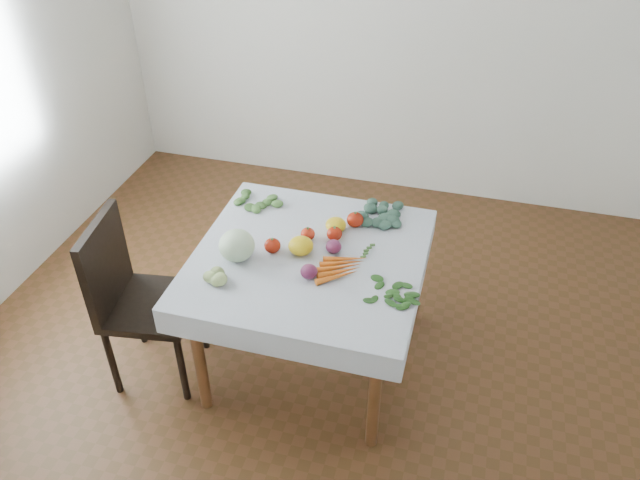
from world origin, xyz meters
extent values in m
plane|color=#58331C|center=(0.00, 0.00, 0.00)|extent=(4.00, 4.00, 0.00)
cube|color=white|center=(0.00, 2.00, 1.35)|extent=(4.00, 0.04, 2.70)
cube|color=brown|center=(0.00, 0.00, 0.73)|extent=(1.00, 1.00, 0.04)
cylinder|color=brown|center=(-0.44, -0.44, 0.35)|extent=(0.06, 0.06, 0.71)
cylinder|color=brown|center=(0.44, -0.44, 0.35)|extent=(0.06, 0.06, 0.71)
cylinder|color=brown|center=(-0.44, 0.44, 0.35)|extent=(0.06, 0.06, 0.71)
cylinder|color=brown|center=(0.44, 0.44, 0.35)|extent=(0.06, 0.06, 0.71)
cube|color=white|center=(0.00, 0.00, 0.75)|extent=(1.12, 1.12, 0.01)
cube|color=black|center=(-0.77, -0.27, 0.47)|extent=(0.49, 0.49, 0.04)
cube|color=black|center=(-0.97, -0.30, 0.73)|extent=(0.10, 0.44, 0.48)
cylinder|color=black|center=(-0.93, -0.48, 0.22)|extent=(0.04, 0.04, 0.45)
cylinder|color=black|center=(-0.56, -0.43, 0.22)|extent=(0.04, 0.04, 0.45)
cylinder|color=black|center=(-0.98, -0.11, 0.22)|extent=(0.04, 0.04, 0.45)
cylinder|color=black|center=(-0.61, -0.06, 0.22)|extent=(0.04, 0.04, 0.45)
ellipsoid|color=silver|center=(-0.33, -0.12, 0.83)|extent=(0.22, 0.22, 0.16)
ellipsoid|color=#A91D0B|center=(0.16, 0.31, 0.79)|extent=(0.10, 0.10, 0.08)
ellipsoid|color=#A91D0B|center=(-0.04, 0.13, 0.79)|extent=(0.10, 0.10, 0.06)
ellipsoid|color=#A91D0B|center=(-0.18, -0.02, 0.79)|extent=(0.09, 0.09, 0.07)
ellipsoid|color=#A91D0B|center=(0.09, 0.16, 0.79)|extent=(0.09, 0.09, 0.07)
ellipsoid|color=yellow|center=(0.08, 0.23, 0.79)|extent=(0.12, 0.12, 0.08)
ellipsoid|color=yellow|center=(-0.04, 0.01, 0.80)|extent=(0.14, 0.14, 0.09)
ellipsoid|color=#5F1B43|center=(0.11, 0.06, 0.79)|extent=(0.09, 0.09, 0.07)
ellipsoid|color=#5F1B43|center=(0.05, -0.16, 0.79)|extent=(0.08, 0.08, 0.07)
ellipsoid|color=#A5BD6D|center=(-0.31, -0.30, 0.78)|extent=(0.06, 0.06, 0.05)
ellipsoid|color=#A5BD6D|center=(-0.34, -0.28, 0.78)|extent=(0.06, 0.06, 0.05)
ellipsoid|color=#A5BD6D|center=(-0.32, -0.33, 0.78)|extent=(0.06, 0.06, 0.05)
ellipsoid|color=#A5BD6D|center=(-0.29, -0.26, 0.78)|extent=(0.06, 0.06, 0.05)
ellipsoid|color=#A5BD6D|center=(-0.40, -0.31, 0.78)|extent=(0.06, 0.06, 0.05)
cone|color=#FA591B|center=(0.19, 0.00, 0.77)|extent=(0.22, 0.10, 0.03)
cone|color=#FA591B|center=(0.19, -0.04, 0.77)|extent=(0.21, 0.12, 0.03)
cone|color=#FA591B|center=(0.19, -0.07, 0.77)|extent=(0.21, 0.13, 0.03)
cone|color=#FA591B|center=(0.19, -0.11, 0.77)|extent=(0.20, 0.15, 0.03)
cone|color=#FA591B|center=(0.19, -0.14, 0.77)|extent=(0.19, 0.16, 0.03)
ellipsoid|color=#365846|center=(0.31, 0.44, 0.77)|extent=(0.06, 0.06, 0.04)
ellipsoid|color=#365846|center=(0.26, 0.44, 0.77)|extent=(0.06, 0.06, 0.04)
ellipsoid|color=#365846|center=(0.30, 0.40, 0.77)|extent=(0.06, 0.06, 0.04)
ellipsoid|color=#365846|center=(0.31, 0.47, 0.77)|extent=(0.06, 0.06, 0.04)
ellipsoid|color=#365846|center=(0.24, 0.41, 0.77)|extent=(0.06, 0.06, 0.04)
ellipsoid|color=#365846|center=(0.35, 0.42, 0.77)|extent=(0.06, 0.06, 0.04)
ellipsoid|color=#365846|center=(0.25, 0.48, 0.77)|extent=(0.06, 0.06, 0.04)
ellipsoid|color=#365846|center=(0.27, 0.37, 0.77)|extent=(0.06, 0.06, 0.04)
ellipsoid|color=#365846|center=(0.36, 0.48, 0.77)|extent=(0.06, 0.06, 0.04)
ellipsoid|color=#365846|center=(0.19, 0.44, 0.77)|extent=(0.06, 0.06, 0.04)
ellipsoid|color=#365846|center=(0.36, 0.36, 0.77)|extent=(0.06, 0.06, 0.04)
ellipsoid|color=#365846|center=(0.29, 0.53, 0.77)|extent=(0.06, 0.06, 0.04)
ellipsoid|color=#365846|center=(0.20, 0.36, 0.77)|extent=(0.06, 0.06, 0.04)
ellipsoid|color=#365846|center=(0.43, 0.44, 0.77)|extent=(0.06, 0.06, 0.04)
ellipsoid|color=#29591C|center=(0.45, -0.17, 0.76)|extent=(0.06, 0.04, 0.01)
ellipsoid|color=#29591C|center=(0.42, -0.17, 0.76)|extent=(0.06, 0.04, 0.01)
ellipsoid|color=#29591C|center=(0.45, -0.20, 0.76)|extent=(0.06, 0.04, 0.01)
ellipsoid|color=#29591C|center=(0.45, -0.15, 0.76)|extent=(0.06, 0.04, 0.01)
ellipsoid|color=#29591C|center=(0.40, -0.20, 0.76)|extent=(0.06, 0.04, 0.01)
ellipsoid|color=#29591C|center=(0.49, -0.19, 0.76)|extent=(0.06, 0.04, 0.01)
ellipsoid|color=#29591C|center=(0.40, -0.14, 0.76)|extent=(0.06, 0.04, 0.01)
ellipsoid|color=#29591C|center=(0.44, -0.23, 0.76)|extent=(0.06, 0.04, 0.01)
ellipsoid|color=#29591C|center=(0.49, -0.14, 0.76)|extent=(0.06, 0.04, 0.01)
ellipsoid|color=#29591C|center=(0.37, -0.18, 0.76)|extent=(0.06, 0.04, 0.01)
ellipsoid|color=#29591C|center=(0.50, -0.22, 0.76)|extent=(0.06, 0.04, 0.01)
ellipsoid|color=#29591C|center=(0.43, -0.11, 0.76)|extent=(0.06, 0.04, 0.01)
ellipsoid|color=#29591C|center=(0.39, -0.24, 0.76)|extent=(0.06, 0.04, 0.01)
ellipsoid|color=#29591C|center=(0.53, -0.16, 0.76)|extent=(0.06, 0.04, 0.01)
ellipsoid|color=#29591C|center=(0.35, -0.14, 0.76)|extent=(0.06, 0.04, 0.01)
ellipsoid|color=#29591C|center=(0.47, -0.27, 0.76)|extent=(0.06, 0.04, 0.01)
ellipsoid|color=#29591C|center=(0.49, -0.09, 0.76)|extent=(0.06, 0.04, 0.01)
ellipsoid|color=#29591C|center=(0.33, -0.22, 0.76)|extent=(0.06, 0.04, 0.01)
ellipsoid|color=#467837|center=(-0.39, 0.35, 0.77)|extent=(0.06, 0.06, 0.03)
ellipsoid|color=#467837|center=(-0.42, 0.38, 0.77)|extent=(0.06, 0.06, 0.03)
ellipsoid|color=#467837|center=(-0.41, 0.33, 0.77)|extent=(0.06, 0.06, 0.03)
ellipsoid|color=#467837|center=(-0.37, 0.38, 0.77)|extent=(0.06, 0.06, 0.03)
ellipsoid|color=#467837|center=(-0.45, 0.36, 0.77)|extent=(0.06, 0.06, 0.03)
ellipsoid|color=#467837|center=(-0.36, 0.32, 0.77)|extent=(0.06, 0.06, 0.03)
ellipsoid|color=#467837|center=(-0.40, 0.41, 0.77)|extent=(0.06, 0.06, 0.03)
ellipsoid|color=#467837|center=(-0.45, 0.31, 0.77)|extent=(0.06, 0.06, 0.03)
ellipsoid|color=#467837|center=(-0.32, 0.36, 0.77)|extent=(0.06, 0.06, 0.03)
ellipsoid|color=#467837|center=(-0.48, 0.40, 0.77)|extent=(0.06, 0.06, 0.03)
ellipsoid|color=#467837|center=(-0.39, 0.28, 0.77)|extent=(0.06, 0.06, 0.03)
ellipsoid|color=#467837|center=(-0.34, 0.43, 0.77)|extent=(0.06, 0.06, 0.03)
ellipsoid|color=#467837|center=(-0.52, 0.33, 0.77)|extent=(0.06, 0.06, 0.03)
camera|label=1|loc=(0.70, -2.32, 2.65)|focal=35.00mm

